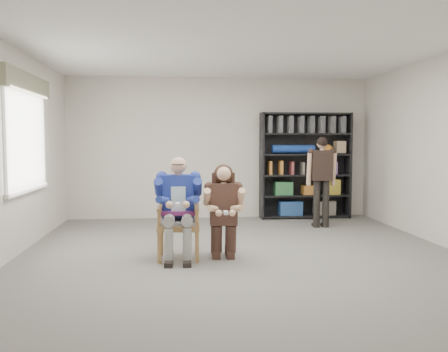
{
  "coord_description": "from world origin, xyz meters",
  "views": [
    {
      "loc": [
        -0.85,
        -5.96,
        1.53
      ],
      "look_at": [
        -0.2,
        0.6,
        1.05
      ],
      "focal_mm": 38.0,
      "sensor_mm": 36.0,
      "label": 1
    }
  ],
  "objects_px": {
    "kneeling_woman": "(224,213)",
    "bookshelf": "(305,166)",
    "armchair": "(179,219)",
    "seated_man": "(178,208)",
    "standing_man": "(322,182)"
  },
  "relations": [
    {
      "from": "armchair",
      "to": "seated_man",
      "type": "distance_m",
      "value": 0.16
    },
    {
      "from": "bookshelf",
      "to": "seated_man",
      "type": "bearing_deg",
      "value": -129.29
    },
    {
      "from": "kneeling_woman",
      "to": "bookshelf",
      "type": "bearing_deg",
      "value": 60.39
    },
    {
      "from": "armchair",
      "to": "bookshelf",
      "type": "bearing_deg",
      "value": 52.39
    },
    {
      "from": "kneeling_woman",
      "to": "bookshelf",
      "type": "height_order",
      "value": "bookshelf"
    },
    {
      "from": "armchair",
      "to": "seated_man",
      "type": "bearing_deg",
      "value": -88.33
    },
    {
      "from": "seated_man",
      "to": "kneeling_woman",
      "type": "distance_m",
      "value": 0.6
    },
    {
      "from": "kneeling_woman",
      "to": "bookshelf",
      "type": "relative_size",
      "value": 0.59
    },
    {
      "from": "armchair",
      "to": "kneeling_woman",
      "type": "distance_m",
      "value": 0.6
    },
    {
      "from": "seated_man",
      "to": "bookshelf",
      "type": "distance_m",
      "value": 4.03
    },
    {
      "from": "seated_man",
      "to": "standing_man",
      "type": "relative_size",
      "value": 0.83
    },
    {
      "from": "kneeling_woman",
      "to": "standing_man",
      "type": "distance_m",
      "value": 2.91
    },
    {
      "from": "bookshelf",
      "to": "standing_man",
      "type": "relative_size",
      "value": 1.3
    },
    {
      "from": "seated_man",
      "to": "kneeling_woman",
      "type": "bearing_deg",
      "value": -10.02
    },
    {
      "from": "armchair",
      "to": "kneeling_woman",
      "type": "xyz_separation_m",
      "value": [
        0.58,
        -0.12,
        0.1
      ]
    }
  ]
}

